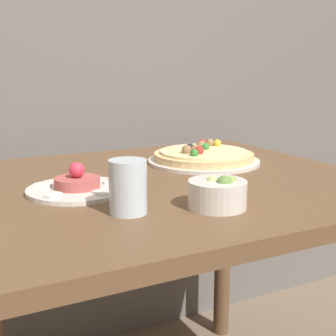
{
  "coord_description": "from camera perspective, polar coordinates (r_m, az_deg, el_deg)",
  "views": [
    {
      "loc": [
        -0.5,
        -0.57,
        1.03
      ],
      "look_at": [
        -0.0,
        0.39,
        0.8
      ],
      "focal_mm": 50.0,
      "sensor_mm": 36.0,
      "label": 1
    }
  ],
  "objects": [
    {
      "name": "drinking_glass",
      "position": [
        0.89,
        -4.91,
        -2.3
      ],
      "size": [
        0.07,
        0.07,
        0.1
      ],
      "color": "silver",
      "rests_on": "dining_table"
    },
    {
      "name": "tartare_plate",
      "position": [
        1.06,
        -10.99,
        -2.24
      ],
      "size": [
        0.23,
        0.23,
        0.07
      ],
      "color": "silver",
      "rests_on": "dining_table"
    },
    {
      "name": "pizza_plate",
      "position": [
        1.36,
        4.35,
        1.39
      ],
      "size": [
        0.32,
        0.32,
        0.06
      ],
      "color": "silver",
      "rests_on": "dining_table"
    },
    {
      "name": "dining_table",
      "position": [
        1.19,
        -1.11,
        -6.57
      ],
      "size": [
        1.04,
        0.89,
        0.76
      ],
      "color": "brown",
      "rests_on": "ground_plane"
    },
    {
      "name": "small_bowl",
      "position": [
        0.93,
        6.14,
        -3.08
      ],
      "size": [
        0.12,
        0.12,
        0.07
      ],
      "color": "silver",
      "rests_on": "dining_table"
    }
  ]
}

